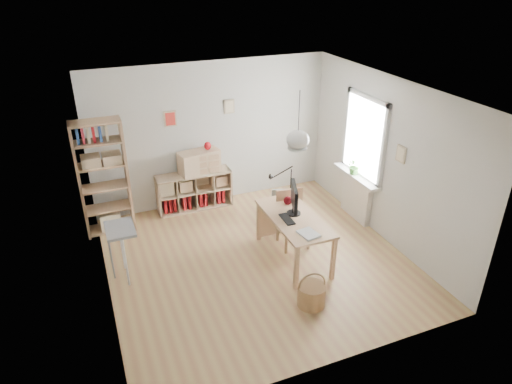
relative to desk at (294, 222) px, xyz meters
name	(u,v)px	position (x,y,z in m)	size (l,w,h in m)	color
ground	(257,260)	(-0.55, 0.15, -0.66)	(4.50, 4.50, 0.00)	tan
room_shell	(298,140)	(0.00, 0.00, 1.34)	(4.50, 4.50, 4.50)	silver
window_unit	(365,137)	(1.68, 0.75, 0.89)	(0.07, 1.16, 1.46)	white
radiator	(356,197)	(1.64, 0.75, -0.26)	(0.10, 0.80, 0.80)	silver
windowsill	(356,176)	(1.59, 0.75, 0.17)	(0.22, 1.20, 0.06)	silver
desk	(294,222)	(0.00, 0.00, 0.00)	(0.70, 1.50, 0.75)	tan
cube_shelf	(193,193)	(-1.02, 2.23, -0.36)	(1.40, 0.38, 0.72)	tan
tall_bookshelf	(102,174)	(-2.59, 1.95, 0.43)	(0.80, 0.38, 2.00)	tan
side_table	(117,240)	(-2.59, 0.50, 0.01)	(0.40, 0.55, 0.85)	gray
chair	(292,215)	(0.17, 0.40, -0.12)	(0.49, 0.49, 0.94)	gray
wicker_basket	(311,294)	(-0.26, -1.09, -0.48)	(0.39, 0.38, 0.53)	olive
storage_chest	(288,213)	(0.40, 1.02, -0.47)	(0.72, 0.76, 0.58)	beige
monitor	(294,198)	(0.03, 0.09, 0.36)	(0.24, 0.53, 0.48)	black
keyboard	(287,219)	(-0.14, -0.03, 0.10)	(0.13, 0.35, 0.02)	black
task_lamp	(280,180)	(0.03, 0.61, 0.44)	(0.47, 0.17, 0.50)	black
yarn_ball	(288,201)	(0.08, 0.40, 0.16)	(0.14, 0.14, 0.14)	#4E0A10
paper_tray	(308,234)	(-0.04, -0.53, 0.11)	(0.23, 0.29, 0.03)	silver
drawer_chest	(199,162)	(-0.88, 2.19, 0.28)	(0.74, 0.34, 0.42)	tan
red_vase	(208,146)	(-0.70, 2.19, 0.57)	(0.13, 0.13, 0.15)	#A10D14
potted_plant	(355,166)	(1.57, 0.80, 0.36)	(0.27, 0.24, 0.31)	#366927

